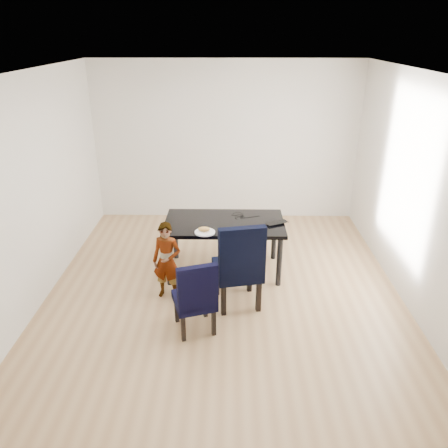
{
  "coord_description": "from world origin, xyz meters",
  "views": [
    {
      "loc": [
        0.07,
        -4.86,
        3.1
      ],
      "look_at": [
        0.0,
        0.2,
        0.85
      ],
      "focal_mm": 35.0,
      "sensor_mm": 36.0,
      "label": 1
    }
  ],
  "objects_px": {
    "child": "(167,261)",
    "chair_left": "(194,294)",
    "laptop": "(275,222)",
    "chair_right": "(237,263)",
    "dining_table": "(224,247)",
    "plate": "(205,232)"
  },
  "relations": [
    {
      "from": "dining_table",
      "to": "chair_left",
      "type": "height_order",
      "value": "chair_left"
    },
    {
      "from": "dining_table",
      "to": "chair_left",
      "type": "xyz_separation_m",
      "value": [
        -0.31,
        -1.3,
        0.07
      ]
    },
    {
      "from": "chair_right",
      "to": "plate",
      "type": "height_order",
      "value": "chair_right"
    },
    {
      "from": "chair_right",
      "to": "child",
      "type": "xyz_separation_m",
      "value": [
        -0.87,
        0.13,
        -0.06
      ]
    },
    {
      "from": "chair_right",
      "to": "laptop",
      "type": "bearing_deg",
      "value": 44.38
    },
    {
      "from": "child",
      "to": "plate",
      "type": "bearing_deg",
      "value": 45.99
    },
    {
      "from": "child",
      "to": "dining_table",
      "type": "bearing_deg",
      "value": 55.56
    },
    {
      "from": "chair_left",
      "to": "plate",
      "type": "relative_size",
      "value": 3.44
    },
    {
      "from": "dining_table",
      "to": "child",
      "type": "relative_size",
      "value": 1.59
    },
    {
      "from": "plate",
      "to": "laptop",
      "type": "relative_size",
      "value": 0.87
    },
    {
      "from": "dining_table",
      "to": "plate",
      "type": "xyz_separation_m",
      "value": [
        -0.24,
        -0.35,
        0.38
      ]
    },
    {
      "from": "dining_table",
      "to": "laptop",
      "type": "bearing_deg",
      "value": -1.78
    },
    {
      "from": "dining_table",
      "to": "chair_right",
      "type": "relative_size",
      "value": 1.43
    },
    {
      "from": "dining_table",
      "to": "chair_right",
      "type": "xyz_separation_m",
      "value": [
        0.17,
        -0.78,
        0.19
      ]
    },
    {
      "from": "child",
      "to": "chair_left",
      "type": "bearing_deg",
      "value": -47.01
    },
    {
      "from": "dining_table",
      "to": "plate",
      "type": "height_order",
      "value": "plate"
    },
    {
      "from": "plate",
      "to": "laptop",
      "type": "bearing_deg",
      "value": 19.63
    },
    {
      "from": "dining_table",
      "to": "chair_right",
      "type": "height_order",
      "value": "chair_right"
    },
    {
      "from": "laptop",
      "to": "child",
      "type": "bearing_deg",
      "value": -0.47
    },
    {
      "from": "chair_left",
      "to": "child",
      "type": "distance_m",
      "value": 0.76
    },
    {
      "from": "child",
      "to": "chair_right",
      "type": "bearing_deg",
      "value": 4.06
    },
    {
      "from": "child",
      "to": "laptop",
      "type": "xyz_separation_m",
      "value": [
        1.38,
        0.63,
        0.26
      ]
    }
  ]
}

